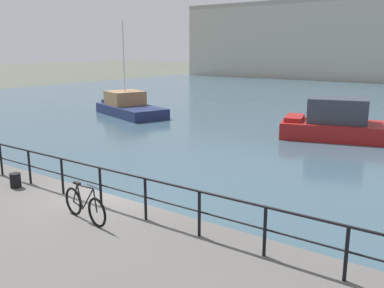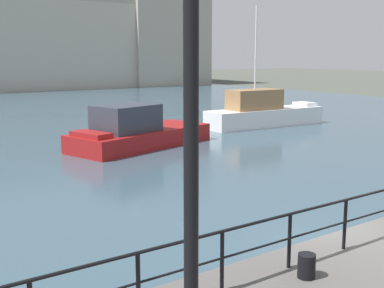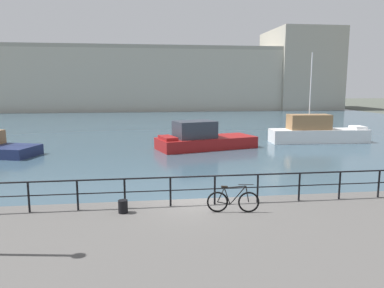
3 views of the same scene
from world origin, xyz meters
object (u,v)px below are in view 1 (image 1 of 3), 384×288
at_px(moored_harbor_tender, 349,125).
at_px(mooring_bollard, 15,180).
at_px(moored_red_daysailer, 129,106).
at_px(parked_bicycle, 85,206).

xyz_separation_m(moored_harbor_tender, mooring_bollard, (-5.34, -16.27, 0.14)).
distance_m(moored_red_daysailer, mooring_bollard, 18.58).
bearing_deg(moored_red_daysailer, parked_bicycle, 149.97).
bearing_deg(mooring_bollard, parked_bicycle, -6.85).
relative_size(parked_bicycle, mooring_bollard, 4.00).
height_order(moored_red_daysailer, parked_bicycle, moored_red_daysailer).
xyz_separation_m(moored_red_daysailer, parked_bicycle, (13.95, -15.92, 0.45)).
bearing_deg(parked_bicycle, moored_harbor_tender, 92.93).
relative_size(moored_harbor_tender, parked_bicycle, 4.70).
bearing_deg(moored_harbor_tender, moored_red_daysailer, -13.14).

